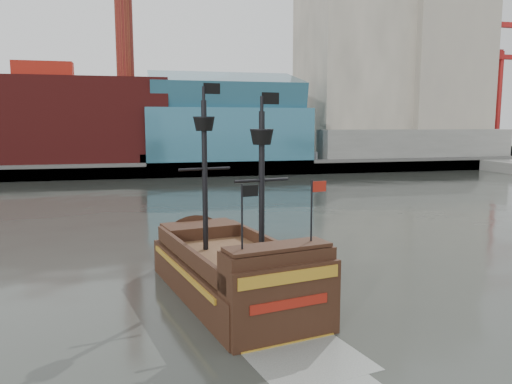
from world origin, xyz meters
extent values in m
plane|color=#292B26|center=(0.00, 0.00, 0.00)|extent=(400.00, 400.00, 0.00)
cube|color=slate|center=(0.00, 92.00, 1.00)|extent=(220.00, 60.00, 2.00)
cube|color=#4C4C49|center=(0.00, 62.50, 1.30)|extent=(220.00, 1.00, 2.60)
cube|color=maroon|center=(-22.00, 72.00, 9.50)|extent=(42.00, 18.00, 15.00)
cube|color=#2E647B|center=(10.00, 70.00, 7.00)|extent=(30.00, 16.00, 10.00)
cube|color=beige|center=(40.00, 80.00, 25.00)|extent=(20.00, 22.00, 46.00)
cube|color=#A09786|center=(58.00, 76.00, 21.00)|extent=(18.00, 18.00, 38.00)
cube|color=beige|center=(50.00, 97.00, 28.00)|extent=(24.00, 20.00, 52.00)
cube|color=slate|center=(48.00, 66.00, 5.00)|extent=(40.00, 6.00, 6.00)
cylinder|color=maroon|center=(-8.00, 74.00, 28.00)|extent=(3.20, 3.20, 22.00)
cube|color=#2E647B|center=(10.00, 70.00, 15.00)|extent=(28.00, 14.94, 8.78)
cube|color=slate|center=(78.00, 82.00, 3.50)|extent=(4.00, 4.00, 3.00)
cylinder|color=#A31C1B|center=(78.00, 82.00, 18.00)|extent=(1.40, 1.40, 32.00)
cube|color=#A31C1B|center=(75.00, 82.00, 33.00)|extent=(5.00, 2.50, 2.50)
cube|color=slate|center=(88.00, 92.00, 3.50)|extent=(4.00, 4.00, 3.00)
cylinder|color=#A31C1B|center=(88.00, 92.00, 15.00)|extent=(1.40, 1.40, 26.00)
cube|color=#A31C1B|center=(85.00, 92.00, 27.00)|extent=(5.00, 2.50, 2.50)
cube|color=black|center=(-1.94, 2.03, 0.64)|extent=(7.73, 13.56, 2.76)
cube|color=#4A331B|center=(-1.94, 2.03, 2.18)|extent=(6.96, 12.20, 0.32)
cube|color=black|center=(-2.95, 7.04, 2.55)|extent=(4.93, 3.39, 1.06)
cube|color=black|center=(-0.85, -3.38, 2.98)|extent=(5.29, 2.67, 1.91)
cube|color=black|center=(-0.65, -4.34, 1.28)|extent=(5.16, 1.29, 4.25)
cube|color=#A97C20|center=(-0.62, -4.49, 2.98)|extent=(4.71, 1.03, 0.53)
cube|color=maroon|center=(-0.62, -4.49, 1.81)|extent=(3.66, 0.82, 0.43)
cylinder|color=black|center=(-3.09, 3.43, 6.48)|extent=(0.35, 0.35, 8.29)
cylinder|color=black|center=(-0.62, 0.35, 6.17)|extent=(0.35, 0.35, 7.65)
cone|color=black|center=(-3.09, 3.43, 9.35)|extent=(1.38, 1.38, 0.74)
cone|color=black|center=(-0.62, 0.35, 8.72)|extent=(1.38, 1.38, 0.74)
cube|color=black|center=(-2.62, 3.52, 11.27)|extent=(0.94, 0.22, 0.58)
cube|color=black|center=(-0.15, 0.44, 10.63)|extent=(0.94, 0.22, 0.58)
cube|color=gray|center=(-0.30, -6.09, 0.01)|extent=(5.19, 4.65, 0.02)
camera|label=1|loc=(-6.80, -23.88, 9.45)|focal=35.00mm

